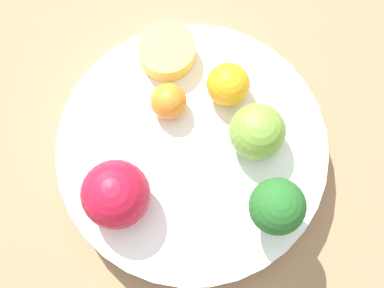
{
  "coord_description": "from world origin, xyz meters",
  "views": [
    {
      "loc": [
        0.14,
        -0.02,
        0.57
      ],
      "look_at": [
        0.0,
        0.0,
        0.07
      ],
      "focal_mm": 50.0,
      "sensor_mm": 36.0,
      "label": 1
    }
  ],
  "objects": [
    {
      "name": "broccoli",
      "position": [
        0.07,
        0.07,
        0.11
      ],
      "size": [
        0.05,
        0.05,
        0.07
      ],
      "color": "#8CB76B",
      "rests_on": "bowl"
    },
    {
      "name": "apple_red",
      "position": [
        0.04,
        -0.07,
        0.1
      ],
      "size": [
        0.06,
        0.06,
        0.06
      ],
      "color": "#B7142D",
      "rests_on": "bowl"
    },
    {
      "name": "ground_plane",
      "position": [
        0.0,
        0.0,
        0.0
      ],
      "size": [
        6.0,
        6.0,
        0.0
      ],
      "primitive_type": "plane",
      "color": "gray"
    },
    {
      "name": "apple_green",
      "position": [
        -0.0,
        0.06,
        0.09
      ],
      "size": [
        0.05,
        0.05,
        0.05
      ],
      "color": "olive",
      "rests_on": "bowl"
    },
    {
      "name": "small_cup",
      "position": [
        -0.1,
        -0.01,
        0.08
      ],
      "size": [
        0.06,
        0.06,
        0.02
      ],
      "color": "#F4CC4C",
      "rests_on": "bowl"
    },
    {
      "name": "orange_front",
      "position": [
        -0.04,
        -0.02,
        0.08
      ],
      "size": [
        0.04,
        0.04,
        0.04
      ],
      "color": "orange",
      "rests_on": "bowl"
    },
    {
      "name": "orange_back",
      "position": [
        -0.05,
        0.04,
        0.09
      ],
      "size": [
        0.04,
        0.04,
        0.04
      ],
      "color": "orange",
      "rests_on": "bowl"
    },
    {
      "name": "bowl",
      "position": [
        0.0,
        0.0,
        0.04
      ],
      "size": [
        0.27,
        0.27,
        0.04
      ],
      "color": "white",
      "rests_on": "table_surface"
    },
    {
      "name": "table_surface",
      "position": [
        0.0,
        0.0,
        0.01
      ],
      "size": [
        1.2,
        1.2,
        0.02
      ],
      "color": "#936D4C",
      "rests_on": "ground_plane"
    }
  ]
}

